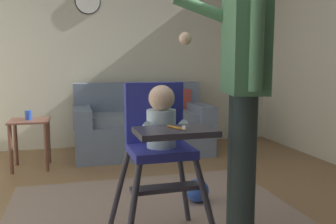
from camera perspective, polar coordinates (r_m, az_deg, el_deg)
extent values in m
cube|color=beige|center=(4.88, -7.76, 11.11)|extent=(5.08, 0.06, 2.80)
cube|color=slate|center=(4.42, -4.08, -4.08)|extent=(1.62, 0.84, 0.40)
cube|color=slate|center=(4.68, -4.89, 1.89)|extent=(1.62, 0.22, 0.46)
cube|color=slate|center=(4.30, -13.58, -0.56)|extent=(0.20, 0.84, 0.20)
cube|color=slate|center=(4.56, 4.79, 0.09)|extent=(0.20, 0.84, 0.20)
cube|color=slate|center=(4.28, -8.39, -1.07)|extent=(0.60, 0.60, 0.11)
cube|color=slate|center=(4.41, 0.29, -0.74)|extent=(0.60, 0.60, 0.11)
cube|color=#B24238|center=(4.67, 1.56, 1.53)|extent=(0.35, 0.17, 0.34)
cylinder|color=#32313C|center=(1.97, -5.90, -16.80)|extent=(0.17, 0.17, 0.58)
cylinder|color=#32313C|center=(2.09, 6.51, -15.36)|extent=(0.17, 0.17, 0.58)
cylinder|color=#32313C|center=(2.37, -7.89, -12.49)|extent=(0.17, 0.17, 0.58)
cylinder|color=#32313C|center=(2.47, 2.47, -11.60)|extent=(0.17, 0.17, 0.58)
cube|color=navy|center=(2.12, -1.22, -6.14)|extent=(0.37, 0.37, 0.05)
cube|color=navy|center=(2.22, -2.25, -0.01)|extent=(0.36, 0.08, 0.37)
cube|color=#32313C|center=(1.81, 1.17, -3.18)|extent=(0.41, 0.27, 0.03)
cube|color=#32313C|center=(2.08, -0.41, -12.07)|extent=(0.40, 0.11, 0.02)
cylinder|color=silver|center=(2.07, -1.09, -2.64)|extent=(0.17, 0.17, 0.22)
sphere|color=beige|center=(2.04, -1.02, 2.22)|extent=(0.15, 0.15, 0.15)
cylinder|color=silver|center=(2.01, -3.68, -2.68)|extent=(0.05, 0.15, 0.10)
cylinder|color=silver|center=(2.06, 2.02, -2.39)|extent=(0.05, 0.15, 0.10)
cylinder|color=#C67A23|center=(1.81, 1.38, -2.51)|extent=(0.07, 0.12, 0.01)
cube|color=white|center=(1.77, 2.67, -2.51)|extent=(0.02, 0.03, 0.02)
cylinder|color=#283434|center=(2.27, 11.23, -8.72)|extent=(0.14, 0.14, 0.93)
cylinder|color=#283434|center=(2.16, 11.99, -9.60)|extent=(0.14, 0.14, 0.93)
cube|color=#477952|center=(2.13, 12.17, 11.33)|extent=(0.28, 0.43, 0.63)
cylinder|color=#477952|center=(2.29, 6.90, 15.55)|extent=(0.48, 0.17, 0.23)
sphere|color=beige|center=(2.25, 2.77, 11.63)|extent=(0.08, 0.08, 0.08)
cylinder|color=#477952|center=(1.90, 14.02, 11.74)|extent=(0.07, 0.07, 0.56)
sphere|color=#284CB7|center=(2.93, 4.70, -12.40)|extent=(0.19, 0.19, 0.19)
cube|color=brown|center=(4.01, -21.25, -1.30)|extent=(0.40, 0.40, 0.02)
cylinder|color=brown|center=(3.92, -23.82, -5.52)|extent=(0.04, 0.04, 0.50)
cylinder|color=brown|center=(3.88, -18.84, -5.40)|extent=(0.04, 0.04, 0.50)
cylinder|color=brown|center=(4.25, -23.12, -4.50)|extent=(0.04, 0.04, 0.50)
cylinder|color=brown|center=(4.21, -18.53, -4.38)|extent=(0.04, 0.04, 0.50)
cylinder|color=#284CB7|center=(4.00, -21.37, -0.46)|extent=(0.07, 0.07, 0.10)
cylinder|color=white|center=(4.86, -12.69, 16.85)|extent=(0.30, 0.03, 0.30)
cylinder|color=black|center=(4.87, -12.70, 16.82)|extent=(0.32, 0.02, 0.32)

